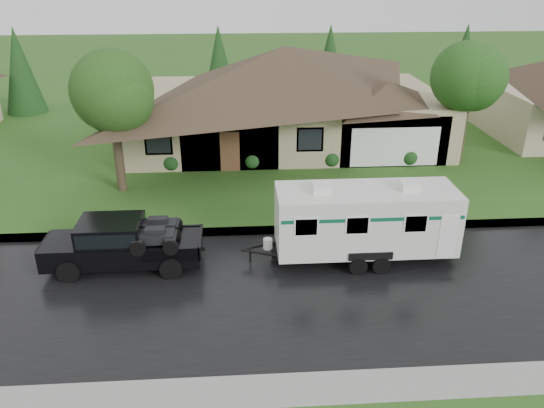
{
  "coord_description": "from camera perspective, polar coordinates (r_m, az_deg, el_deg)",
  "views": [
    {
      "loc": [
        -0.81,
        -17.0,
        10.02
      ],
      "look_at": [
        0.46,
        2.0,
        1.36
      ],
      "focal_mm": 35.0,
      "sensor_mm": 36.0,
      "label": 1
    }
  ],
  "objects": [
    {
      "name": "shrub_row",
      "position": [
        28.06,
        2.14,
        4.94
      ],
      "size": [
        13.6,
        1.0,
        1.0
      ],
      "color": "#143814",
      "rests_on": "lawn"
    },
    {
      "name": "road",
      "position": [
        18.05,
        -0.63,
        -9.24
      ],
      "size": [
        140.0,
        8.0,
        0.01
      ],
      "primitive_type": "cube",
      "color": "black",
      "rests_on": "ground"
    },
    {
      "name": "tree_left_green",
      "position": [
        25.02,
        -16.91,
        11.01
      ],
      "size": [
        3.91,
        3.91,
        6.47
      ],
      "color": "#382B1E",
      "rests_on": "lawn"
    },
    {
      "name": "travel_trailer",
      "position": [
        19.41,
        10.01,
        -1.6
      ],
      "size": [
        6.79,
        2.39,
        3.05
      ],
      "color": "silver",
      "rests_on": "ground"
    },
    {
      "name": "tree_right_green",
      "position": [
        29.81,
        20.46,
        12.24
      ],
      "size": [
        3.76,
        3.76,
        6.23
      ],
      "color": "#382B1E",
      "rests_on": "lawn"
    },
    {
      "name": "pickup_truck",
      "position": [
        19.64,
        -16.03,
        -3.98
      ],
      "size": [
        5.51,
        2.09,
        1.84
      ],
      "color": "black",
      "rests_on": "ground"
    },
    {
      "name": "house_main",
      "position": [
        31.65,
        1.92,
        12.73
      ],
      "size": [
        19.44,
        10.8,
        6.9
      ],
      "color": "#998B67",
      "rests_on": "lawn"
    },
    {
      "name": "curb",
      "position": [
        21.68,
        -1.27,
        -2.85
      ],
      "size": [
        140.0,
        0.5,
        0.15
      ],
      "primitive_type": "cube",
      "color": "gray",
      "rests_on": "ground"
    },
    {
      "name": "lawn",
      "position": [
        33.52,
        -2.29,
        7.19
      ],
      "size": [
        140.0,
        26.0,
        0.15
      ],
      "primitive_type": "cube",
      "color": "#2E571B",
      "rests_on": "ground"
    },
    {
      "name": "ground",
      "position": [
        19.75,
        -0.96,
        -6.03
      ],
      "size": [
        140.0,
        140.0,
        0.0
      ],
      "primitive_type": "plane",
      "color": "#2E571B",
      "rests_on": "ground"
    }
  ]
}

